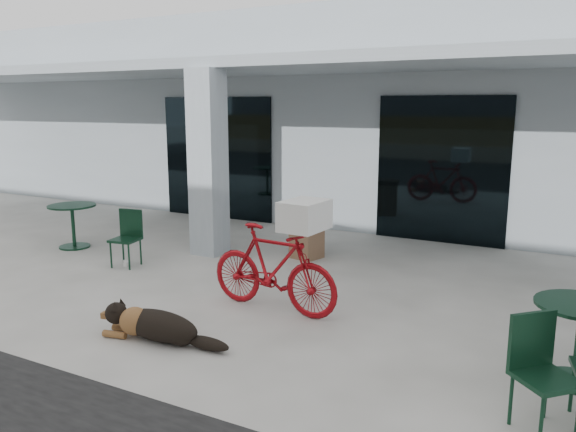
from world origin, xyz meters
The scene contains 14 objects.
ground centered at (0.00, 0.00, 0.00)m, with size 80.00×80.00×0.00m, color beige.
building centered at (0.00, 8.50, 2.25)m, with size 22.00×7.00×4.50m, color #A5B1BB.
storefront_glass_left centered at (-3.20, 4.98, 1.35)m, with size 2.80×0.06×2.70m, color black.
storefront_glass_right centered at (1.80, 4.98, 1.35)m, with size 2.40×0.06×2.70m, color black.
column centered at (-1.50, 2.30, 1.56)m, with size 0.50×0.50×3.12m, color #A5B1BB.
overhang centered at (0.00, 3.60, 3.21)m, with size 22.00×2.80×0.18m, color #A5B1BB.
bicycle centered at (0.82, 0.40, 0.54)m, with size 0.51×1.81×1.09m, color maroon.
laundry_basket centered at (1.27, 0.37, 1.26)m, with size 0.59×0.44×0.35m, color white.
dog centered at (0.18, -1.00, 0.19)m, with size 1.17×0.39×0.39m, color black, non-canonical shape.
cup_near_dog centered at (-2.22, 1.00, 0.05)m, with size 0.08×0.08×0.09m, color white.
cafe_table_near centered at (-3.90, 1.47, 0.39)m, with size 0.83×0.83×0.78m, color #123622, non-canonical shape.
cafe_chair_near centered at (-2.20, 1.00, 0.45)m, with size 0.40×0.44×0.90m, color #123622, non-canonical shape.
cafe_chair_far_a centered at (4.01, -0.94, 0.46)m, with size 0.42×0.46×0.93m, color #123622, non-canonical shape.
trash_receptacle centered at (0.12, 2.80, 0.41)m, with size 0.48×0.48×0.83m, color brown, non-canonical shape.
Camera 1 is at (4.12, -5.42, 2.53)m, focal length 35.00 mm.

